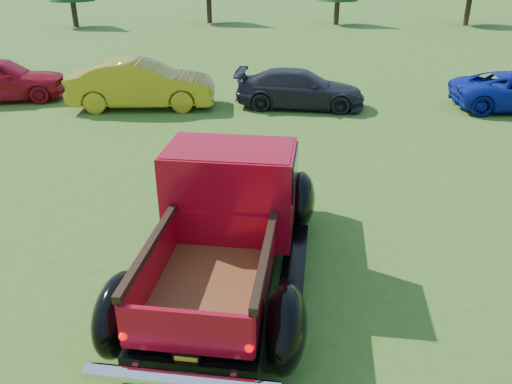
% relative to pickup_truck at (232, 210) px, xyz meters
% --- Properties ---
extents(ground, '(120.00, 120.00, 0.00)m').
position_rel_pickup_truck_xyz_m(ground, '(0.33, 0.05, -0.94)').
color(ground, '#375A19').
rests_on(ground, ground).
extents(pickup_truck, '(3.12, 5.55, 1.98)m').
position_rel_pickup_truck_xyz_m(pickup_truck, '(0.00, 0.00, 0.00)').
color(pickup_truck, black).
rests_on(pickup_truck, ground).
extents(show_car_yellow, '(4.63, 1.75, 1.51)m').
position_rel_pickup_truck_xyz_m(show_car_yellow, '(-3.17, 9.06, -0.18)').
color(show_car_yellow, '#A38B15').
rests_on(show_car_yellow, ground).
extents(show_car_grey, '(4.31, 2.24, 1.20)m').
position_rel_pickup_truck_xyz_m(show_car_grey, '(1.88, 9.05, -0.34)').
color(show_car_grey, black).
rests_on(show_car_grey, ground).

